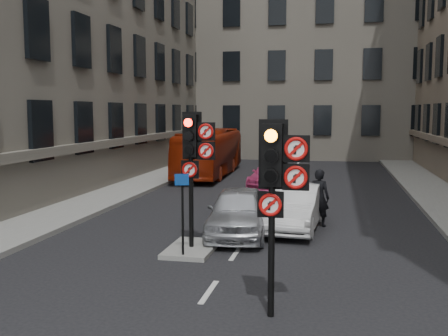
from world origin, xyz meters
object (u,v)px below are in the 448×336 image
at_px(car_white, 294,207).
at_px(motorcyclist, 319,198).
at_px(signal_far, 194,150).
at_px(signal_near, 277,176).
at_px(car_pink, 272,175).
at_px(car_silver, 238,212).
at_px(motorcycle, 246,222).
at_px(info_sign, 182,203).
at_px(bus_red, 210,152).

xyz_separation_m(car_white, motorcyclist, (0.75, 0.55, 0.23)).
relative_size(signal_far, car_white, 0.84).
xyz_separation_m(signal_near, car_pink, (-1.93, 15.86, -1.96)).
height_order(signal_near, car_pink, signal_near).
xyz_separation_m(signal_near, car_white, (-0.21, 7.22, -1.88)).
height_order(signal_far, car_silver, signal_far).
xyz_separation_m(car_white, motorcycle, (-1.30, -1.41, -0.24)).
xyz_separation_m(motorcyclist, info_sign, (-3.23, -4.58, 0.51)).
xyz_separation_m(motorcycle, info_sign, (-1.18, -2.62, 0.99)).
xyz_separation_m(signal_far, motorcycle, (1.09, 1.81, -2.24)).
xyz_separation_m(car_silver, info_sign, (-0.90, -2.82, 0.72)).
xyz_separation_m(signal_near, car_silver, (-1.79, 6.01, -1.86)).
bearing_deg(info_sign, car_silver, 55.00).
bearing_deg(motorcycle, car_pink, 85.76).
xyz_separation_m(signal_near, motorcycle, (-1.51, 5.81, -2.12)).
xyz_separation_m(signal_far, motorcyclist, (3.14, 3.77, -1.77)).
distance_m(car_white, motorcycle, 1.93).
xyz_separation_m(bus_red, motorcycle, (4.48, -14.10, -0.87)).
bearing_deg(signal_far, car_silver, 67.95).
relative_size(signal_near, car_silver, 0.85).
distance_m(car_white, info_sign, 4.79).
bearing_deg(car_silver, bus_red, 101.82).
bearing_deg(motorcyclist, bus_red, -43.57).
distance_m(car_silver, info_sign, 3.05).
bearing_deg(car_white, car_pink, 104.99).
relative_size(signal_far, info_sign, 1.74).
bearing_deg(car_pink, info_sign, -87.81).
bearing_deg(car_white, motorcyclist, 39.92).
bearing_deg(signal_near, car_white, 91.65).
xyz_separation_m(signal_near, info_sign, (-2.69, 3.19, -1.14)).
height_order(car_white, motorcycle, car_white).
bearing_deg(info_sign, bus_red, 83.88).
distance_m(car_pink, info_sign, 12.72).
bearing_deg(motorcycle, bus_red, 100.97).
bearing_deg(car_white, signal_far, -122.87).
bearing_deg(info_sign, car_white, 41.13).
relative_size(signal_far, car_silver, 0.85).
relative_size(car_white, motorcycle, 2.78).
distance_m(car_pink, motorcycle, 10.06).
xyz_separation_m(signal_far, car_pink, (0.67, 11.86, -2.08)).
bearing_deg(bus_red, motorcycle, -74.31).
distance_m(bus_red, motorcycle, 14.82).
bearing_deg(signal_far, info_sign, -96.16).
bearing_deg(car_pink, signal_near, -77.45).
bearing_deg(car_silver, signal_far, -117.03).
bearing_deg(bus_red, info_sign, -80.78).
height_order(car_white, info_sign, info_sign).
bearing_deg(car_silver, car_white, 32.58).
distance_m(car_pink, motorcyclist, 8.46).
relative_size(signal_far, car_pink, 0.84).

